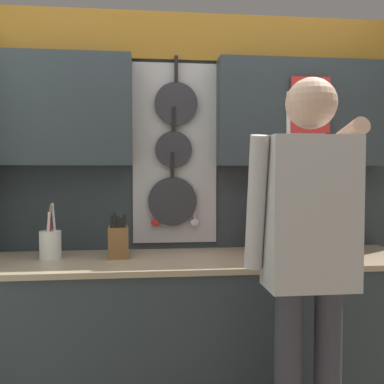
{
  "coord_description": "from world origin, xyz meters",
  "views": [
    {
      "loc": [
        -0.32,
        -2.36,
        1.38
      ],
      "look_at": [
        -0.04,
        0.2,
        1.26
      ],
      "focal_mm": 40.0,
      "sensor_mm": 36.0,
      "label": 1
    }
  ],
  "objects_px": {
    "utensil_crock": "(50,244)",
    "person": "(308,243)",
    "knife_block": "(118,241)",
    "microwave": "(301,229)"
  },
  "relations": [
    {
      "from": "microwave",
      "to": "utensil_crock",
      "type": "relative_size",
      "value": 1.54
    },
    {
      "from": "knife_block",
      "to": "microwave",
      "type": "bearing_deg",
      "value": -0.03
    },
    {
      "from": "microwave",
      "to": "person",
      "type": "bearing_deg",
      "value": -108.13
    },
    {
      "from": "microwave",
      "to": "knife_block",
      "type": "relative_size",
      "value": 1.84
    },
    {
      "from": "utensil_crock",
      "to": "microwave",
      "type": "bearing_deg",
      "value": -0.07
    },
    {
      "from": "microwave",
      "to": "utensil_crock",
      "type": "height_order",
      "value": "utensil_crock"
    },
    {
      "from": "knife_block",
      "to": "utensil_crock",
      "type": "xyz_separation_m",
      "value": [
        -0.37,
        0.0,
        -0.01
      ]
    },
    {
      "from": "utensil_crock",
      "to": "person",
      "type": "height_order",
      "value": "person"
    },
    {
      "from": "knife_block",
      "to": "person",
      "type": "distance_m",
      "value": 1.07
    },
    {
      "from": "microwave",
      "to": "knife_block",
      "type": "xyz_separation_m",
      "value": [
        -1.06,
        0.0,
        -0.05
      ]
    }
  ]
}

